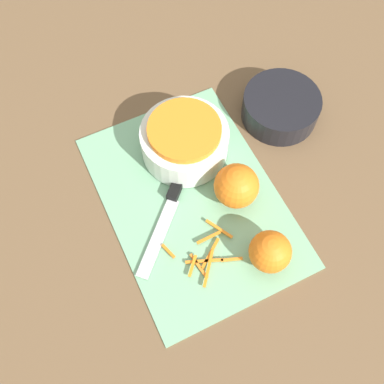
# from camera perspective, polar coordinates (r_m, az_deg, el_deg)

# --- Properties ---
(ground_plane) EXTENTS (4.00, 4.00, 0.00)m
(ground_plane) POSITION_cam_1_polar(r_m,az_deg,el_deg) (0.82, 0.00, -1.10)
(ground_plane) COLOR brown
(cutting_board) EXTENTS (0.43, 0.30, 0.01)m
(cutting_board) POSITION_cam_1_polar(r_m,az_deg,el_deg) (0.82, 0.00, -1.01)
(cutting_board) COLOR #75AD84
(cutting_board) RESTS_ON ground_plane
(bowl_speckled) EXTENTS (0.16, 0.16, 0.08)m
(bowl_speckled) POSITION_cam_1_polar(r_m,az_deg,el_deg) (0.84, -0.95, 6.65)
(bowl_speckled) COLOR silver
(bowl_speckled) RESTS_ON cutting_board
(bowl_dark) EXTENTS (0.15, 0.15, 0.05)m
(bowl_dark) POSITION_cam_1_polar(r_m,az_deg,el_deg) (0.92, 11.19, 10.54)
(bowl_dark) COLOR black
(bowl_dark) RESTS_ON ground_plane
(knife) EXTENTS (0.19, 0.19, 0.02)m
(knife) POSITION_cam_1_polar(r_m,az_deg,el_deg) (0.82, -1.88, 0.30)
(knife) COLOR black
(knife) RESTS_ON cutting_board
(orange_left) EXTENTS (0.07, 0.07, 0.07)m
(orange_left) POSITION_cam_1_polar(r_m,az_deg,el_deg) (0.75, 9.89, -7.47)
(orange_left) COLOR orange
(orange_left) RESTS_ON cutting_board
(orange_right) EXTENTS (0.08, 0.08, 0.08)m
(orange_right) POSITION_cam_1_polar(r_m,az_deg,el_deg) (0.79, 5.66, 0.77)
(orange_right) COLOR orange
(orange_right) RESTS_ON cutting_board
(peel_pile) EXTENTS (0.11, 0.12, 0.01)m
(peel_pile) POSITION_cam_1_polar(r_m,az_deg,el_deg) (0.78, 1.81, -7.96)
(peel_pile) COLOR orange
(peel_pile) RESTS_ON cutting_board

